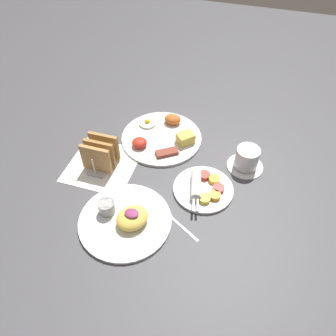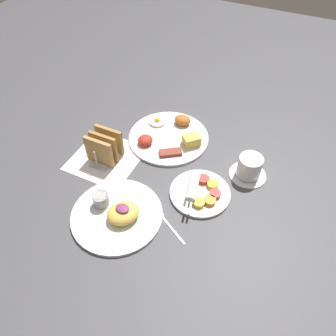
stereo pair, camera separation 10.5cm
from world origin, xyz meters
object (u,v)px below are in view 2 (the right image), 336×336
at_px(plate_foreground, 117,213).
at_px(coffee_cup, 249,168).
at_px(plate_breakfast, 170,136).
at_px(toast_rack, 105,147).
at_px(plate_condiments, 200,192).

height_order(plate_foreground, coffee_cup, coffee_cup).
height_order(plate_breakfast, toast_rack, toast_rack).
height_order(plate_breakfast, coffee_cup, coffee_cup).
bearing_deg(toast_rack, plate_condiments, -1.78).
relative_size(toast_rack, coffee_cup, 0.97).
bearing_deg(coffee_cup, plate_breakfast, 170.08).
bearing_deg(coffee_cup, toast_rack, -164.28).
xyz_separation_m(plate_breakfast, toast_rack, (-0.15, -0.18, 0.04)).
relative_size(plate_condiments, toast_rack, 1.73).
xyz_separation_m(plate_breakfast, plate_foreground, (0.01, -0.37, 0.00)).
distance_m(plate_condiments, toast_rack, 0.35).
height_order(plate_breakfast, plate_foreground, plate_foreground).
relative_size(plate_foreground, coffee_cup, 2.24).
bearing_deg(coffee_cup, plate_condiments, -128.64).
bearing_deg(plate_foreground, coffee_cup, 46.76).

